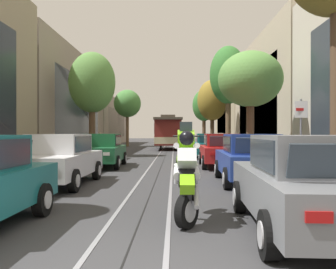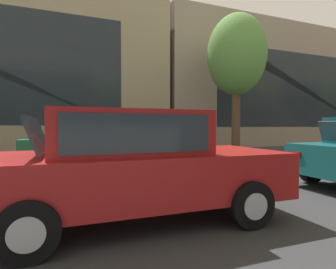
{
  "view_description": "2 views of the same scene",
  "coord_description": "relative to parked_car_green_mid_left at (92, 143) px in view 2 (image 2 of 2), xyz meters",
  "views": [
    {
      "loc": [
        0.63,
        -3.59,
        1.62
      ],
      "look_at": [
        0.12,
        24.82,
        1.49
      ],
      "focal_mm": 37.57,
      "sensor_mm": 36.0,
      "label": 1
    },
    {
      "loc": [
        6.67,
        12.15,
        1.36
      ],
      "look_at": [
        -2.13,
        15.59,
        1.08
      ],
      "focal_mm": 28.52,
      "sensor_mm": 36.0,
      "label": 2
    }
  ],
  "objects": [
    {
      "name": "building_facade_left",
      "position": [
        -7.62,
        13.69,
        3.41
      ],
      "size": [
        5.92,
        60.01,
        9.43
      ],
      "color": "tan",
      "rests_on": "ground"
    },
    {
      "name": "parked_car_green_mid_left",
      "position": [
        0.0,
        0.0,
        0.0
      ],
      "size": [
        2.08,
        4.4,
        1.58
      ],
      "color": "#1E6038",
      "rests_on": "ground"
    },
    {
      "name": "parked_car_red_mid_right",
      "position": [
        5.66,
        0.06,
        0.0
      ],
      "size": [
        2.07,
        4.39,
        1.58
      ],
      "color": "red",
      "rests_on": "ground"
    },
    {
      "name": "street_tree_kerb_left_second",
      "position": [
        -2.25,
        7.48,
        4.25
      ],
      "size": [
        3.2,
        2.96,
        7.2
      ],
      "color": "brown",
      "rests_on": "ground"
    }
  ]
}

